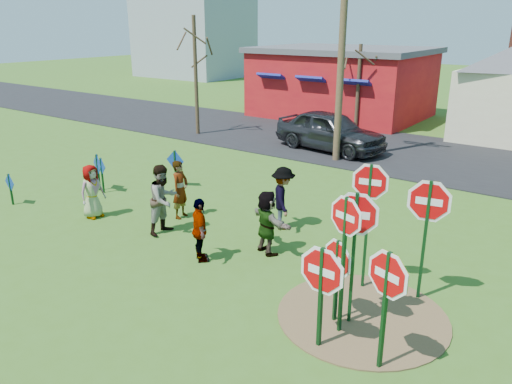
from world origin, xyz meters
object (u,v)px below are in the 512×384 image
stop_sign_a (337,265)px  person_b (180,189)px  stop_sign_b (369,195)px  stop_sign_c (345,234)px  suv (330,131)px  person_a (92,191)px  utility_pole (342,42)px  stop_sign_d (428,211)px

stop_sign_a → person_b: bearing=-175.2°
stop_sign_b → stop_sign_c: 1.77m
stop_sign_c → suv: (-6.40, 11.73, -1.03)m
stop_sign_b → suv: stop_sign_b is taller
suv → person_a: bearing=179.3°
suv → utility_pole: utility_pole is taller
person_a → suv: bearing=-8.9°
stop_sign_a → stop_sign_b: size_ratio=0.63×
stop_sign_a → stop_sign_c: stop_sign_c is taller
stop_sign_b → stop_sign_d: bearing=-0.2°
stop_sign_a → utility_pole: utility_pole is taller
stop_sign_b → person_a: size_ratio=1.83×
person_a → utility_pole: (2.77, 9.50, 3.80)m
stop_sign_b → suv: size_ratio=0.57×
person_a → utility_pole: utility_pole is taller
stop_sign_a → stop_sign_b: 1.72m
stop_sign_a → person_a: size_ratio=1.15×
stop_sign_b → person_a: 8.00m
stop_sign_b → stop_sign_c: stop_sign_b is taller
stop_sign_c → utility_pole: size_ratio=0.31×
stop_sign_a → suv: bearing=142.8°
person_b → utility_pole: (0.75, 8.06, 3.74)m
stop_sign_a → suv: (-6.17, 11.47, -0.29)m
suv → stop_sign_d: bearing=-135.0°
stop_sign_c → suv: bearing=135.9°
stop_sign_c → suv: stop_sign_c is taller
stop_sign_a → stop_sign_d: stop_sign_d is taller
stop_sign_d → suv: size_ratio=0.54×
stop_sign_a → stop_sign_c: 0.82m
stop_sign_c → utility_pole: (-5.43, 10.45, 2.66)m
stop_sign_b → person_a: stop_sign_b is taller
stop_sign_c → person_a: 8.33m
person_a → suv: 10.93m
stop_sign_a → utility_pole: size_ratio=0.20×
person_b → utility_pole: bearing=-15.7°
suv → utility_pole: 4.03m
stop_sign_a → stop_sign_d: (0.99, 1.71, 0.71)m
stop_sign_c → person_a: stop_sign_c is taller
person_a → person_b: bearing=-53.9°
person_a → stop_sign_c: bearing=-96.0°
stop_sign_a → stop_sign_d: bearing=84.4°
stop_sign_c → stop_sign_d: stop_sign_c is taller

